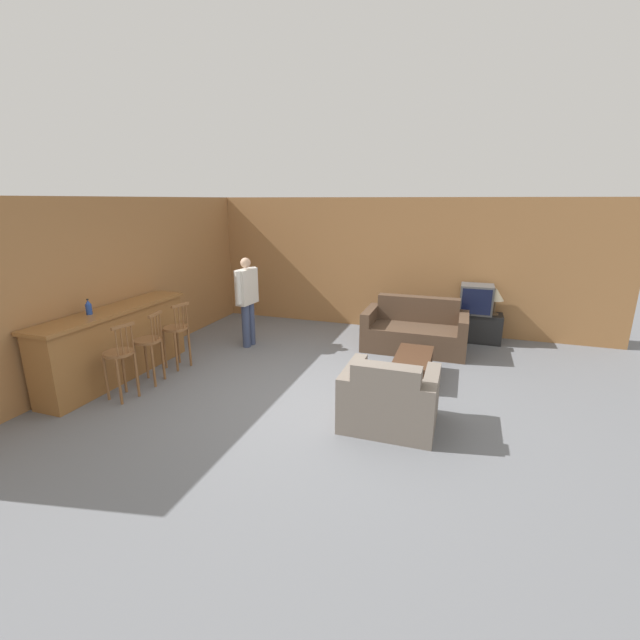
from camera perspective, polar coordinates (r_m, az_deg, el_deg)
name	(u,v)px	position (r m, az deg, el deg)	size (l,w,h in m)	color
ground_plane	(305,399)	(5.79, -1.98, -10.46)	(24.00, 24.00, 0.00)	slate
wall_back	(369,264)	(8.81, 6.50, 7.47)	(9.40, 0.08, 2.60)	#9E6B3D
wall_left	(161,273)	(8.09, -20.39, 5.86)	(0.08, 8.67, 2.60)	#9E6B3D
bar_counter	(117,343)	(6.94, -25.48, -2.81)	(0.55, 2.54, 1.05)	brown
bar_chair_near	(120,359)	(6.16, -25.12, -4.72)	(0.44, 0.44, 1.05)	brown
bar_chair_mid	(149,346)	(6.53, -21.86, -3.21)	(0.43, 0.43, 1.05)	brown
bar_chair_far	(176,333)	(6.99, -18.60, -1.69)	(0.45, 0.45, 1.05)	brown
couch_far	(415,332)	(7.71, 12.53, -1.54)	(1.75, 0.93, 0.88)	#4C3828
armchair_near	(389,401)	(5.09, 9.20, -10.59)	(1.06, 0.88, 0.86)	#70665B
coffee_table	(413,359)	(6.41, 12.31, -5.11)	(0.51, 1.05, 0.37)	#472D1E
tv_unit	(474,327)	(8.47, 19.79, -0.87)	(0.98, 0.44, 0.53)	black
tv	(476,299)	(8.34, 20.13, 2.63)	(0.57, 0.48, 0.53)	#4C4C4C
bottle	(89,307)	(6.61, -28.47, 1.49)	(0.08, 0.08, 0.22)	#234293
table_lamp	(496,295)	(8.34, 22.41, 3.09)	(0.29, 0.29, 0.49)	brown
person_by_window	(247,297)	(7.65, -9.69, 2.99)	(0.22, 0.60, 1.59)	#384260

